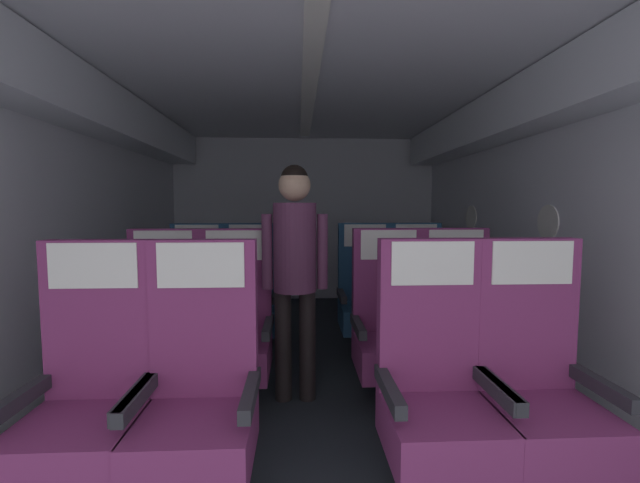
# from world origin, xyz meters

# --- Properties ---
(ground) EXTENTS (3.84, 5.91, 0.02)m
(ground) POSITION_xyz_m (0.00, 2.76, -0.01)
(ground) COLOR #23282D
(fuselage_shell) EXTENTS (3.72, 5.56, 2.28)m
(fuselage_shell) POSITION_xyz_m (0.00, 3.03, 1.64)
(fuselage_shell) COLOR silver
(fuselage_shell) RESTS_ON ground
(seat_a_left_window) EXTENTS (0.51, 0.50, 1.14)m
(seat_a_left_window) POSITION_xyz_m (-0.99, 1.51, 0.47)
(seat_a_left_window) COLOR #38383D
(seat_a_left_window) RESTS_ON ground
(seat_a_left_aisle) EXTENTS (0.51, 0.50, 1.14)m
(seat_a_left_aisle) POSITION_xyz_m (-0.52, 1.50, 0.47)
(seat_a_left_aisle) COLOR #38383D
(seat_a_left_aisle) RESTS_ON ground
(seat_a_right_aisle) EXTENTS (0.51, 0.50, 1.14)m
(seat_a_right_aisle) POSITION_xyz_m (0.99, 1.50, 0.47)
(seat_a_right_aisle) COLOR #38383D
(seat_a_right_aisle) RESTS_ON ground
(seat_a_right_window) EXTENTS (0.51, 0.50, 1.14)m
(seat_a_right_window) POSITION_xyz_m (0.52, 1.50, 0.47)
(seat_a_right_window) COLOR #38383D
(seat_a_right_window) RESTS_ON ground
(seat_b_left_window) EXTENTS (0.51, 0.50, 1.14)m
(seat_b_left_window) POSITION_xyz_m (-0.99, 2.46, 0.47)
(seat_b_left_window) COLOR #38383D
(seat_b_left_window) RESTS_ON ground
(seat_b_left_aisle) EXTENTS (0.51, 0.50, 1.14)m
(seat_b_left_aisle) POSITION_xyz_m (-0.52, 2.45, 0.47)
(seat_b_left_aisle) COLOR #38383D
(seat_b_left_aisle) RESTS_ON ground
(seat_b_right_aisle) EXTENTS (0.51, 0.50, 1.14)m
(seat_b_right_aisle) POSITION_xyz_m (1.00, 2.45, 0.47)
(seat_b_right_aisle) COLOR #38383D
(seat_b_right_aisle) RESTS_ON ground
(seat_b_right_window) EXTENTS (0.51, 0.50, 1.14)m
(seat_b_right_window) POSITION_xyz_m (0.52, 2.44, 0.47)
(seat_b_right_window) COLOR #38383D
(seat_b_right_window) RESTS_ON ground
(seat_c_left_window) EXTENTS (0.51, 0.50, 1.14)m
(seat_c_left_window) POSITION_xyz_m (-0.99, 3.38, 0.47)
(seat_c_left_window) COLOR #38383D
(seat_c_left_window) RESTS_ON ground
(seat_c_left_aisle) EXTENTS (0.51, 0.50, 1.14)m
(seat_c_left_aisle) POSITION_xyz_m (-0.52, 3.39, 0.47)
(seat_c_left_aisle) COLOR #38383D
(seat_c_left_aisle) RESTS_ON ground
(seat_c_right_aisle) EXTENTS (0.51, 0.50, 1.14)m
(seat_c_right_aisle) POSITION_xyz_m (0.99, 3.39, 0.47)
(seat_c_right_aisle) COLOR #38383D
(seat_c_right_aisle) RESTS_ON ground
(seat_c_right_window) EXTENTS (0.51, 0.50, 1.14)m
(seat_c_right_window) POSITION_xyz_m (0.51, 3.38, 0.47)
(seat_c_right_window) COLOR #38383D
(seat_c_right_window) RESTS_ON ground
(flight_attendant) EXTENTS (0.43, 0.28, 1.55)m
(flight_attendant) POSITION_xyz_m (-0.11, 2.44, 0.95)
(flight_attendant) COLOR black
(flight_attendant) RESTS_ON ground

